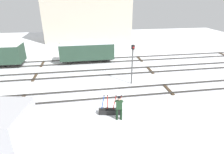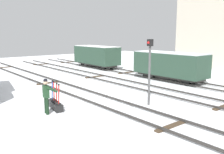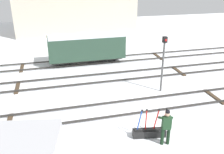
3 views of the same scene
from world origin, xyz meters
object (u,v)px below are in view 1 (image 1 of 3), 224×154
at_px(switch_lever_frame, 110,111).
at_px(freight_car_back_track, 87,51).
at_px(signal_post, 132,61).
at_px(rail_worker, 119,106).

height_order(switch_lever_frame, freight_car_back_track, freight_car_back_track).
bearing_deg(switch_lever_frame, signal_post, 68.59).
height_order(rail_worker, freight_car_back_track, freight_car_back_track).
bearing_deg(rail_worker, switch_lever_frame, 134.54).
relative_size(switch_lever_frame, signal_post, 0.44).
bearing_deg(rail_worker, signal_post, 76.49).
bearing_deg(freight_car_back_track, switch_lever_frame, -84.20).
xyz_separation_m(switch_lever_frame, signal_post, (2.55, 4.24, 1.94)).
distance_m(switch_lever_frame, rail_worker, 1.08).
bearing_deg(rail_worker, freight_car_back_track, 107.70).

